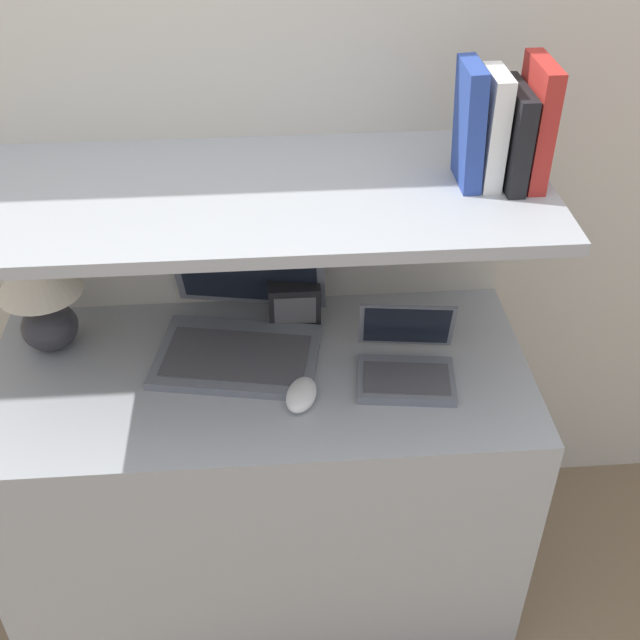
{
  "coord_description": "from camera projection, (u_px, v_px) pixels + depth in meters",
  "views": [
    {
      "loc": [
        0.03,
        -1.14,
        1.99
      ],
      "look_at": [
        0.14,
        0.29,
        0.91
      ],
      "focal_mm": 45.0,
      "sensor_mm": 36.0,
      "label": 1
    }
  ],
  "objects": [
    {
      "name": "table_lamp",
      "position": [
        39.0,
        283.0,
        1.85
      ],
      "size": [
        0.2,
        0.2,
        0.3
      ],
      "color": "#2D2D33",
      "rests_on": "desk"
    },
    {
      "name": "book_blue",
      "position": [
        469.0,
        125.0,
        1.62
      ],
      "size": [
        0.05,
        0.13,
        0.25
      ],
      "color": "#284293",
      "rests_on": "shelf"
    },
    {
      "name": "shelf",
      "position": [
        250.0,
        195.0,
        1.67
      ],
      "size": [
        1.27,
        0.53,
        0.03
      ],
      "color": "#999EA3",
      "rests_on": "back_riser"
    },
    {
      "name": "laptop_large",
      "position": [
        241.0,
        325.0,
        1.92
      ],
      "size": [
        0.44,
        0.41,
        0.28
      ],
      "color": "slate",
      "rests_on": "desk"
    },
    {
      "name": "wall_back",
      "position": [
        249.0,
        136.0,
        1.9
      ],
      "size": [
        6.0,
        0.05,
        2.4
      ],
      "color": "beige",
      "rests_on": "ground_plane"
    },
    {
      "name": "desk",
      "position": [
        266.0,
        483.0,
        2.11
      ],
      "size": [
        1.27,
        0.59,
        0.77
      ],
      "color": "#999EA3",
      "rests_on": "ground_plane"
    },
    {
      "name": "book_red",
      "position": [
        536.0,
        123.0,
        1.62
      ],
      "size": [
        0.04,
        0.16,
        0.25
      ],
      "color": "#A82823",
      "rests_on": "shelf"
    },
    {
      "name": "computer_mouse",
      "position": [
        301.0,
        395.0,
        1.78
      ],
      "size": [
        0.1,
        0.13,
        0.04
      ],
      "color": "white",
      "rests_on": "desk"
    },
    {
      "name": "back_riser",
      "position": [
        261.0,
        347.0,
        2.23
      ],
      "size": [
        1.27,
        0.04,
        1.18
      ],
      "color": "beige",
      "rests_on": "ground_plane"
    },
    {
      "name": "router_box",
      "position": [
        294.0,
        302.0,
        2.01
      ],
      "size": [
        0.13,
        0.08,
        0.11
      ],
      "color": "black",
      "rests_on": "desk"
    },
    {
      "name": "book_white",
      "position": [
        492.0,
        129.0,
        1.63
      ],
      "size": [
        0.04,
        0.12,
        0.24
      ],
      "color": "silver",
      "rests_on": "shelf"
    },
    {
      "name": "laptop_small",
      "position": [
        406.0,
        362.0,
        1.85
      ],
      "size": [
        0.25,
        0.23,
        0.16
      ],
      "color": "slate",
      "rests_on": "desk"
    },
    {
      "name": "book_black",
      "position": [
        513.0,
        135.0,
        1.64
      ],
      "size": [
        0.04,
        0.17,
        0.2
      ],
      "color": "black",
      "rests_on": "shelf"
    }
  ]
}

